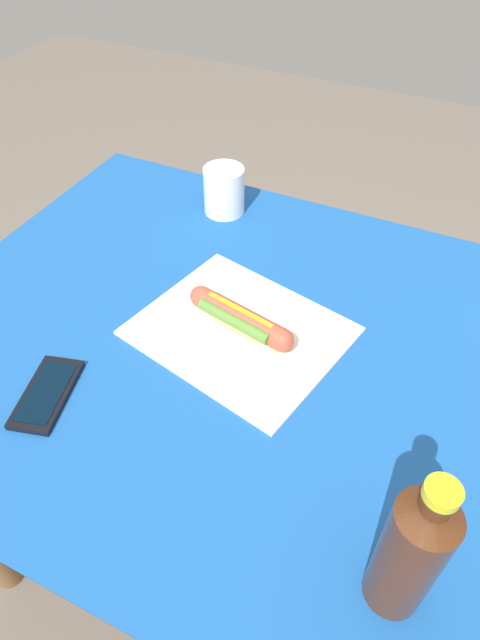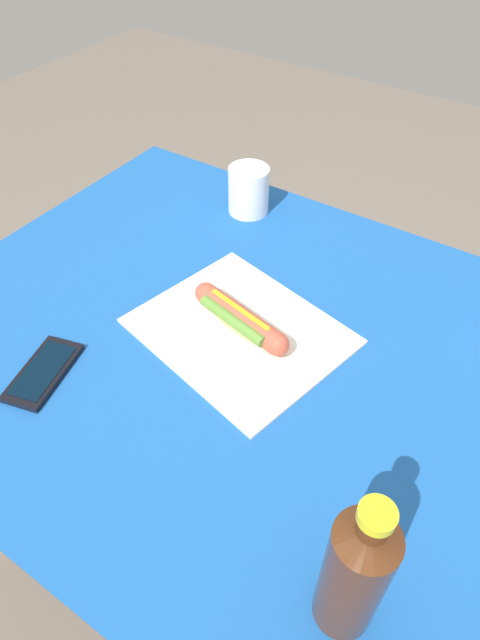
{
  "view_description": "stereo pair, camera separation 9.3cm",
  "coord_description": "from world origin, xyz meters",
  "px_view_note": "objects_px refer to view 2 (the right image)",
  "views": [
    {
      "loc": [
        -0.26,
        0.58,
        1.41
      ],
      "look_at": [
        0.03,
        -0.02,
        0.76
      ],
      "focal_mm": 30.63,
      "sensor_mm": 36.0,
      "label": 1
    },
    {
      "loc": [
        -0.34,
        0.53,
        1.41
      ],
      "look_at": [
        0.03,
        -0.02,
        0.76
      ],
      "focal_mm": 30.63,
      "sensor_mm": 36.0,
      "label": 2
    }
  ],
  "objects_px": {
    "cell_phone": "(43,372)",
    "drinking_cup": "(249,190)",
    "soda_bottle": "(355,573)",
    "hot_dog": "(240,319)"
  },
  "relations": [
    {
      "from": "drinking_cup",
      "to": "soda_bottle",
      "type": "bearing_deg",
      "value": 130.24
    },
    {
      "from": "cell_phone",
      "to": "soda_bottle",
      "type": "relative_size",
      "value": 0.63
    },
    {
      "from": "drinking_cup",
      "to": "cell_phone",
      "type": "bearing_deg",
      "value": 88.11
    },
    {
      "from": "soda_bottle",
      "to": "cell_phone",
      "type": "bearing_deg",
      "value": -5.6
    },
    {
      "from": "drinking_cup",
      "to": "hot_dog",
      "type": "bearing_deg",
      "value": 120.53
    },
    {
      "from": "cell_phone",
      "to": "soda_bottle",
      "type": "bearing_deg",
      "value": 174.4
    },
    {
      "from": "cell_phone",
      "to": "drinking_cup",
      "type": "height_order",
      "value": "drinking_cup"
    },
    {
      "from": "hot_dog",
      "to": "drinking_cup",
      "type": "relative_size",
      "value": 2.03
    },
    {
      "from": "cell_phone",
      "to": "drinking_cup",
      "type": "distance_m",
      "value": 0.58
    },
    {
      "from": "cell_phone",
      "to": "hot_dog",
      "type": "bearing_deg",
      "value": -129.99
    }
  ]
}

